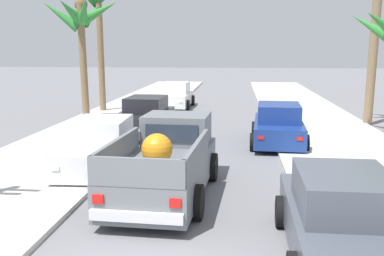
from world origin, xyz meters
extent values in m
cube|color=beige|center=(-4.82, 12.00, 0.06)|extent=(4.65, 60.00, 0.12)
cube|color=beige|center=(4.82, 12.00, 0.06)|extent=(4.65, 60.00, 0.12)
cube|color=silver|center=(-3.90, 12.00, 0.05)|extent=(0.16, 60.00, 0.10)
cube|color=silver|center=(3.90, 12.00, 0.05)|extent=(0.16, 60.00, 0.10)
cube|color=slate|center=(-0.63, 4.78, 0.60)|extent=(2.21, 5.20, 0.80)
cube|color=slate|center=(-0.54, 6.38, 1.40)|extent=(1.80, 1.60, 0.80)
cube|color=#283342|center=(-0.58, 5.62, 1.42)|extent=(1.38, 0.14, 0.44)
cube|color=#283342|center=(-0.49, 7.14, 1.42)|extent=(1.46, 0.14, 0.48)
cube|color=slate|center=(-1.59, 3.98, 1.28)|extent=(0.29, 3.30, 0.56)
cube|color=slate|center=(0.23, 3.87, 1.28)|extent=(0.29, 3.30, 0.56)
cube|color=slate|center=(-0.77, 2.28, 1.28)|extent=(1.88, 0.21, 0.56)
cube|color=silver|center=(-0.78, 2.19, 0.44)|extent=(1.83, 0.23, 0.20)
cylinder|color=black|center=(-1.52, 6.37, 0.38)|extent=(0.30, 0.77, 0.76)
cylinder|color=black|center=(0.44, 6.25, 0.38)|extent=(0.30, 0.77, 0.76)
cylinder|color=black|center=(-1.69, 3.44, 0.38)|extent=(0.30, 0.77, 0.76)
cylinder|color=black|center=(0.27, 3.32, 0.38)|extent=(0.30, 0.77, 0.76)
cube|color=red|center=(-1.53, 2.26, 0.74)|extent=(0.22, 0.05, 0.18)
cube|color=red|center=(-0.03, 2.17, 0.74)|extent=(0.22, 0.05, 0.18)
sphere|color=orange|center=(-0.68, 3.99, 1.35)|extent=(0.70, 0.70, 0.70)
cube|color=navy|center=(2.65, 11.30, 0.54)|extent=(1.99, 4.29, 0.72)
cube|color=navy|center=(2.64, 11.20, 1.22)|extent=(1.63, 2.18, 0.64)
cube|color=#283342|center=(2.70, 12.17, 1.20)|extent=(1.37, 0.16, 0.52)
cube|color=#283342|center=(2.59, 10.24, 1.20)|extent=(1.34, 0.15, 0.50)
cylinder|color=black|center=(1.82, 12.65, 0.32)|extent=(0.26, 0.65, 0.64)
cylinder|color=black|center=(3.62, 12.55, 0.32)|extent=(0.26, 0.65, 0.64)
cylinder|color=black|center=(1.68, 10.05, 0.32)|extent=(0.26, 0.65, 0.64)
cylinder|color=black|center=(3.48, 9.95, 0.32)|extent=(0.26, 0.65, 0.64)
cube|color=red|center=(1.90, 9.23, 0.64)|extent=(0.20, 0.05, 0.12)
cube|color=white|center=(2.15, 13.45, 0.61)|extent=(0.20, 0.05, 0.10)
cube|color=red|center=(3.16, 9.16, 0.64)|extent=(0.20, 0.05, 0.12)
cube|color=white|center=(3.38, 13.38, 0.61)|extent=(0.20, 0.05, 0.10)
cube|color=#474C56|center=(2.89, 1.76, 0.54)|extent=(1.83, 4.23, 0.72)
cube|color=#474C56|center=(2.89, 1.66, 1.22)|extent=(1.56, 2.13, 0.64)
cube|color=#283342|center=(2.90, 2.63, 1.20)|extent=(1.37, 0.10, 0.52)
cube|color=#283342|center=(2.87, 0.69, 1.20)|extent=(1.34, 0.10, 0.50)
cylinder|color=black|center=(2.01, 3.08, 0.32)|extent=(0.23, 0.64, 0.64)
cylinder|color=black|center=(3.81, 3.05, 0.32)|extent=(0.23, 0.64, 0.64)
cube|color=white|center=(2.31, 3.88, 0.61)|extent=(0.20, 0.04, 0.10)
cube|color=white|center=(3.54, 3.86, 0.61)|extent=(0.20, 0.04, 0.10)
cube|color=silver|center=(-2.88, 6.98, 0.54)|extent=(1.92, 4.27, 0.72)
cube|color=silver|center=(-2.88, 7.08, 1.22)|extent=(1.60, 2.16, 0.64)
cube|color=#283342|center=(-2.84, 6.11, 1.20)|extent=(1.37, 0.13, 0.52)
cube|color=#283342|center=(-2.92, 8.05, 1.20)|extent=(1.34, 0.13, 0.50)
cylinder|color=black|center=(-1.93, 5.72, 0.32)|extent=(0.25, 0.65, 0.64)
cylinder|color=black|center=(-3.73, 5.64, 0.32)|extent=(0.25, 0.65, 0.64)
cylinder|color=black|center=(-2.03, 8.32, 0.32)|extent=(0.25, 0.65, 0.64)
cylinder|color=black|center=(-3.83, 8.25, 0.32)|extent=(0.25, 0.65, 0.64)
cube|color=red|center=(-2.33, 9.11, 0.64)|extent=(0.20, 0.05, 0.12)
cube|color=white|center=(-2.18, 4.90, 0.61)|extent=(0.20, 0.05, 0.10)
cube|color=red|center=(-3.59, 9.06, 0.64)|extent=(0.20, 0.05, 0.12)
cube|color=white|center=(-3.41, 4.85, 0.61)|extent=(0.20, 0.05, 0.10)
cube|color=black|center=(-2.77, 13.17, 0.54)|extent=(1.92, 4.26, 0.72)
cube|color=black|center=(-2.76, 13.27, 1.22)|extent=(1.60, 2.16, 0.64)
cube|color=#283342|center=(-2.80, 12.30, 1.20)|extent=(1.37, 0.13, 0.52)
cube|color=#283342|center=(-2.73, 14.24, 1.20)|extent=(1.34, 0.13, 0.50)
cylinder|color=black|center=(-1.92, 11.83, 0.32)|extent=(0.24, 0.65, 0.64)
cylinder|color=black|center=(-3.72, 11.90, 0.32)|extent=(0.24, 0.65, 0.64)
cylinder|color=black|center=(-1.82, 14.44, 0.32)|extent=(0.24, 0.65, 0.64)
cylinder|color=black|center=(-3.62, 14.50, 0.32)|extent=(0.24, 0.65, 0.64)
cube|color=red|center=(-2.05, 15.25, 0.64)|extent=(0.20, 0.05, 0.12)
cube|color=white|center=(-2.23, 11.04, 0.61)|extent=(0.20, 0.05, 0.10)
cube|color=red|center=(-3.32, 15.30, 0.64)|extent=(0.20, 0.05, 0.12)
cube|color=white|center=(-3.46, 11.08, 0.61)|extent=(0.20, 0.05, 0.10)
cube|color=silver|center=(-2.63, 21.63, 0.54)|extent=(1.84, 4.23, 0.72)
cube|color=silver|center=(-2.62, 21.73, 1.22)|extent=(1.56, 2.13, 0.64)
cube|color=#283342|center=(-2.64, 20.76, 1.20)|extent=(1.37, 0.10, 0.52)
cube|color=#283342|center=(-2.61, 22.70, 1.20)|extent=(1.34, 0.10, 0.50)
cylinder|color=black|center=(-1.75, 20.32, 0.32)|extent=(0.23, 0.64, 0.64)
cylinder|color=black|center=(-3.55, 20.35, 0.32)|extent=(0.23, 0.64, 0.64)
cylinder|color=black|center=(-1.70, 22.92, 0.32)|extent=(0.23, 0.64, 0.64)
cylinder|color=black|center=(-3.50, 22.95, 0.32)|extent=(0.23, 0.64, 0.64)
cube|color=red|center=(-1.95, 23.73, 0.64)|extent=(0.20, 0.04, 0.12)
cube|color=white|center=(-2.05, 19.51, 0.61)|extent=(0.20, 0.04, 0.10)
cube|color=red|center=(-3.22, 23.76, 0.64)|extent=(0.20, 0.04, 0.12)
cube|color=white|center=(-3.28, 19.54, 0.61)|extent=(0.20, 0.04, 0.10)
cylinder|color=#846B4C|center=(7.24, 15.96, 3.97)|extent=(0.40, 0.82, 7.96)
cylinder|color=brown|center=(-6.37, 16.00, 2.81)|extent=(0.34, 0.67, 5.63)
cone|color=#2D7F33|center=(-5.46, 16.01, 5.31)|extent=(1.89, 0.58, 1.32)
cone|color=#2D7F33|center=(-6.10, 16.75, 5.24)|extent=(1.07, 1.71, 1.39)
cone|color=#2D7F33|center=(-6.69, 16.71, 5.27)|extent=(1.17, 1.68, 1.35)
cone|color=#2D7F33|center=(-7.34, 15.85, 5.14)|extent=(1.98, 0.85, 1.61)
cone|color=#2D7F33|center=(-6.69, 15.37, 5.31)|extent=(1.18, 1.58, 1.27)
cone|color=#2D7F33|center=(-6.02, 15.32, 5.28)|extent=(1.23, 1.67, 1.32)
sphere|color=brown|center=(-6.37, 16.00, 5.61)|extent=(0.61, 0.61, 0.61)
cone|color=#2D7F33|center=(6.45, 13.56, 4.40)|extent=(1.95, 1.65, 1.49)
cone|color=#2D7F33|center=(6.53, 12.64, 4.52)|extent=(1.73, 1.17, 1.26)
cylinder|color=brown|center=(-6.43, 19.16, 3.45)|extent=(0.34, 0.58, 6.91)
camera|label=1|loc=(1.07, -5.90, 3.57)|focal=43.01mm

